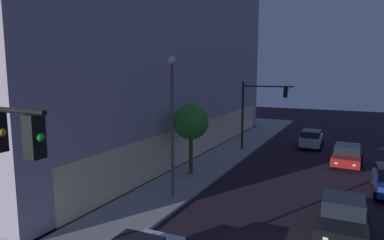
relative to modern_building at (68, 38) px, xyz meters
The scene contains 7 objects.
modern_building is the anchor object (origin of this frame).
traffic_light_far_corner 20.90m from the modern_building, 80.31° to the right, with size 0.43×4.55×6.31m.
street_lamp_sidewalk 21.74m from the modern_building, 118.92° to the right, with size 0.44×0.44×7.96m.
sidewalk_tree 19.60m from the modern_building, 108.46° to the right, with size 2.47×2.47×4.95m.
car_black 30.85m from the modern_building, 110.96° to the right, with size 4.05×2.25×1.63m.
car_red 29.01m from the modern_building, 85.65° to the right, with size 4.45×2.33×1.59m.
car_silver 26.97m from the modern_building, 72.26° to the right, with size 4.67×2.16×1.71m.
Camera 1 is at (-10.92, -2.00, 7.12)m, focal length 30.72 mm.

